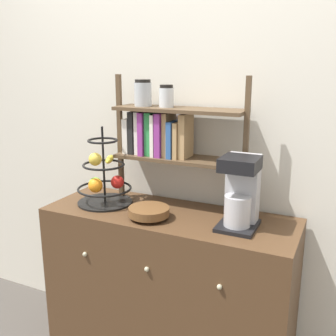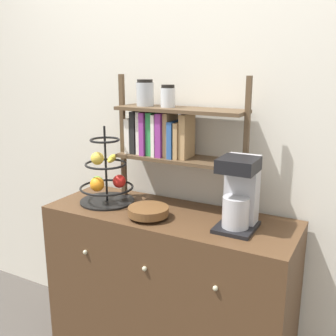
# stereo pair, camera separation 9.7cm
# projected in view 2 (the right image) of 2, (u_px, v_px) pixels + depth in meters

# --- Properties ---
(wall_back) EXTENTS (7.00, 0.05, 2.60)m
(wall_back) POSITION_uv_depth(u_px,v_px,m) (192.00, 127.00, 2.14)
(wall_back) COLOR silver
(wall_back) RESTS_ON ground_plane
(sideboard) EXTENTS (1.30, 0.48, 0.89)m
(sideboard) POSITION_uv_depth(u_px,v_px,m) (168.00, 291.00, 2.12)
(sideboard) COLOR #4C331E
(sideboard) RESTS_ON ground_plane
(coffee_maker) EXTENTS (0.17, 0.21, 0.34)m
(coffee_maker) POSITION_uv_depth(u_px,v_px,m) (239.00, 193.00, 1.79)
(coffee_maker) COLOR black
(coffee_maker) RESTS_ON sideboard
(fruit_stand) EXTENTS (0.30, 0.30, 0.42)m
(fruit_stand) POSITION_uv_depth(u_px,v_px,m) (105.00, 179.00, 2.13)
(fruit_stand) COLOR black
(fruit_stand) RESTS_ON sideboard
(wooden_bowl) EXTENTS (0.20, 0.20, 0.06)m
(wooden_bowl) POSITION_uv_depth(u_px,v_px,m) (148.00, 212.00, 1.94)
(wooden_bowl) COLOR brown
(wooden_bowl) RESTS_ON sideboard
(shelf_hutch) EXTENTS (0.73, 0.20, 0.69)m
(shelf_hutch) POSITION_uv_depth(u_px,v_px,m) (165.00, 131.00, 2.05)
(shelf_hutch) COLOR brown
(shelf_hutch) RESTS_ON sideboard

